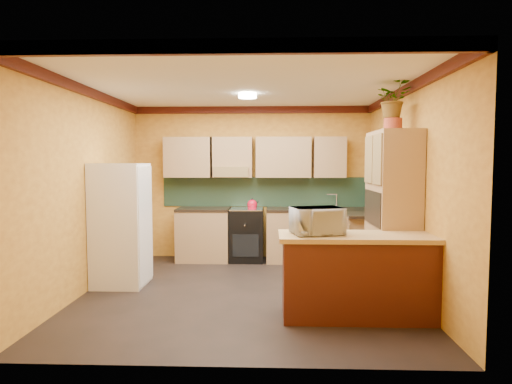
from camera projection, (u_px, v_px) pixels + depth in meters
room_shell at (248, 135)px, 5.81m from camera, size 4.24×4.24×2.72m
base_cabinets_back at (282, 236)px, 7.42m from camera, size 3.65×0.60×0.88m
countertop_back at (283, 209)px, 7.39m from camera, size 3.65×0.62×0.04m
stove at (247, 235)px, 7.44m from camera, size 0.58×0.58×0.91m
kettle at (252, 204)px, 7.35m from camera, size 0.18×0.18×0.18m
sink at (328, 208)px, 7.36m from camera, size 0.48×0.40×0.03m
base_cabinets_right at (364, 243)px, 6.71m from camera, size 0.60×0.80×0.88m
countertop_right at (364, 214)px, 6.68m from camera, size 0.62×0.80×0.04m
fridge at (121, 225)px, 5.94m from camera, size 0.68×0.66×1.70m
pantry at (392, 216)px, 5.33m from camera, size 0.48×0.90×2.10m
fern_pot at (393, 125)px, 5.30m from camera, size 0.22×0.22×0.16m
fern at (393, 99)px, 5.28m from camera, size 0.45×0.41×0.46m
breakfast_bar at (365, 279)px, 4.68m from camera, size 1.80×0.55×0.88m
bar_top at (366, 237)px, 4.65m from camera, size 1.90×0.65×0.05m
microwave at (317, 221)px, 4.66m from camera, size 0.61×0.49×0.29m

